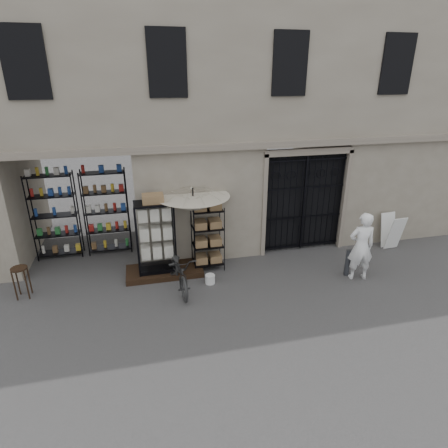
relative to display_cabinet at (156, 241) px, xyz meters
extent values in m
plane|color=black|center=(2.56, -1.55, -0.99)|extent=(80.00, 80.00, 0.00)
cube|color=gray|center=(2.56, 2.45, 3.51)|extent=(14.00, 4.00, 9.00)
cube|color=black|center=(-1.94, 1.25, 0.51)|extent=(3.00, 1.70, 3.00)
cube|color=black|center=(-1.99, 1.75, 0.26)|extent=(2.70, 0.50, 2.50)
cube|color=black|center=(4.31, 0.73, 0.51)|extent=(2.50, 0.06, 3.00)
cube|color=black|center=(4.31, 0.57, 0.46)|extent=(0.05, 0.05, 2.80)
cube|color=black|center=(0.16, 0.00, -0.92)|extent=(2.00, 0.90, 0.15)
cube|color=black|center=(0.00, 0.01, -0.79)|extent=(1.00, 0.67, 0.10)
cube|color=silver|center=(0.03, -0.28, 0.10)|extent=(0.87, 0.11, 1.75)
cube|color=silver|center=(0.00, 0.01, -0.01)|extent=(0.83, 0.50, 1.46)
cube|color=olive|center=(0.00, 0.01, 1.09)|extent=(0.56, 0.45, 0.21)
cube|color=black|center=(1.37, 0.10, -0.09)|extent=(0.89, 0.72, 1.81)
cube|color=olive|center=(1.37, 0.10, -0.14)|extent=(0.76, 0.59, 1.36)
cylinder|color=black|center=(1.02, 0.20, 0.14)|extent=(0.05, 0.05, 2.27)
imported|color=#B0A998|center=(1.02, 0.20, 0.97)|extent=(2.10, 2.12, 1.53)
cylinder|color=silver|center=(1.26, -0.75, -0.87)|extent=(0.28, 0.28, 0.24)
imported|color=black|center=(0.49, -0.78, -0.99)|extent=(0.72, 1.02, 1.86)
cylinder|color=black|center=(-3.21, -0.34, -0.23)|extent=(0.48, 0.48, 0.04)
cube|color=black|center=(-3.21, -0.34, -0.61)|extent=(0.37, 0.37, 0.77)
cylinder|color=#45494F|center=(4.87, -1.15, -0.63)|extent=(0.14, 0.14, 0.73)
imported|color=white|center=(5.06, -1.36, -0.99)|extent=(0.93, 1.90, 0.44)
cube|color=silver|center=(7.03, -0.12, -0.45)|extent=(0.52, 0.29, 1.05)
cube|color=silver|center=(7.01, 0.21, -0.45)|extent=(0.52, 0.29, 1.05)
camera|label=1|loc=(-0.28, -8.91, 4.03)|focal=30.00mm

